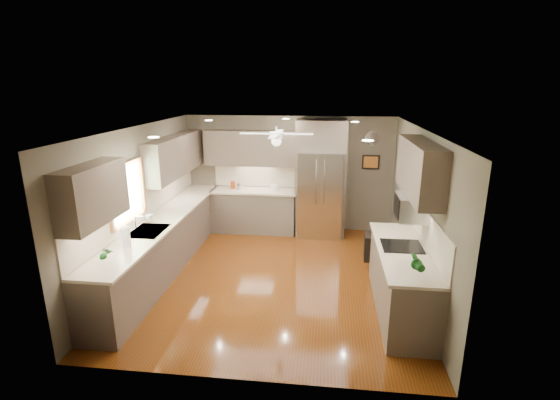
% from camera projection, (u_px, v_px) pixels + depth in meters
% --- Properties ---
extents(floor, '(5.00, 5.00, 0.00)m').
position_uv_depth(floor, '(275.00, 277.00, 6.87)').
color(floor, '#52230B').
rests_on(floor, ground).
extents(ceiling, '(5.00, 5.00, 0.00)m').
position_uv_depth(ceiling, '(274.00, 128.00, 6.17)').
color(ceiling, white).
rests_on(ceiling, ground).
extents(wall_back, '(4.50, 0.00, 4.50)m').
position_uv_depth(wall_back, '(289.00, 174.00, 8.91)').
color(wall_back, '#5F5849').
rests_on(wall_back, ground).
extents(wall_front, '(4.50, 0.00, 4.50)m').
position_uv_depth(wall_front, '(243.00, 278.00, 4.13)').
color(wall_front, '#5F5849').
rests_on(wall_front, ground).
extents(wall_left, '(0.00, 5.00, 5.00)m').
position_uv_depth(wall_left, '(141.00, 202.00, 6.77)').
color(wall_left, '#5F5849').
rests_on(wall_left, ground).
extents(wall_right, '(0.00, 5.00, 5.00)m').
position_uv_depth(wall_right, '(418.00, 211.00, 6.27)').
color(wall_right, '#5F5849').
rests_on(wall_right, ground).
extents(canister_a, '(0.11, 0.11, 0.16)m').
position_uv_depth(canister_a, '(233.00, 185.00, 8.87)').
color(canister_a, '#92300F').
rests_on(canister_a, back_run).
extents(canister_b, '(0.09, 0.09, 0.13)m').
position_uv_depth(canister_b, '(239.00, 186.00, 8.79)').
color(canister_b, silver).
rests_on(canister_b, back_run).
extents(soap_bottle, '(0.09, 0.09, 0.18)m').
position_uv_depth(soap_bottle, '(150.00, 217.00, 6.72)').
color(soap_bottle, white).
rests_on(soap_bottle, left_run).
extents(potted_plant_left, '(0.16, 0.12, 0.28)m').
position_uv_depth(potted_plant_left, '(104.00, 254.00, 5.14)').
color(potted_plant_left, '#17511B').
rests_on(potted_plant_left, left_run).
extents(potted_plant_right, '(0.21, 0.18, 0.32)m').
position_uv_depth(potted_plant_right, '(416.00, 263.00, 4.83)').
color(potted_plant_right, '#17511B').
rests_on(potted_plant_right, right_run).
extents(bowl, '(0.28, 0.28, 0.05)m').
position_uv_depth(bowl, '(274.00, 189.00, 8.76)').
color(bowl, beige).
rests_on(bowl, back_run).
extents(left_run, '(0.65, 4.70, 1.45)m').
position_uv_depth(left_run, '(165.00, 242.00, 7.09)').
color(left_run, brown).
rests_on(left_run, ground).
extents(back_run, '(1.85, 0.65, 1.45)m').
position_uv_depth(back_run, '(255.00, 210.00, 8.92)').
color(back_run, brown).
rests_on(back_run, ground).
extents(uppers, '(4.50, 4.70, 0.95)m').
position_uv_depth(uppers, '(237.00, 160.00, 7.11)').
color(uppers, brown).
rests_on(uppers, wall_left).
extents(window, '(0.05, 1.12, 0.92)m').
position_uv_depth(window, '(126.00, 193.00, 6.20)').
color(window, '#BFF2B2').
rests_on(window, wall_left).
extents(sink, '(0.50, 0.70, 0.32)m').
position_uv_depth(sink, '(148.00, 233.00, 6.35)').
color(sink, silver).
rests_on(sink, left_run).
extents(refrigerator, '(1.06, 0.75, 2.45)m').
position_uv_depth(refrigerator, '(320.00, 181.00, 8.52)').
color(refrigerator, silver).
rests_on(refrigerator, ground).
extents(right_run, '(0.70, 2.20, 1.45)m').
position_uv_depth(right_run, '(402.00, 279.00, 5.76)').
color(right_run, brown).
rests_on(right_run, ground).
extents(microwave, '(0.43, 0.55, 0.34)m').
position_uv_depth(microwave, '(412.00, 207.00, 5.71)').
color(microwave, silver).
rests_on(microwave, wall_right).
extents(ceiling_fan, '(1.18, 1.18, 0.32)m').
position_uv_depth(ceiling_fan, '(276.00, 137.00, 6.51)').
color(ceiling_fan, white).
rests_on(ceiling_fan, ceiling).
extents(recessed_lights, '(2.84, 3.14, 0.01)m').
position_uv_depth(recessed_lights, '(275.00, 126.00, 6.56)').
color(recessed_lights, white).
rests_on(recessed_lights, ceiling).
extents(wall_clock, '(0.30, 0.03, 0.30)m').
position_uv_depth(wall_clock, '(372.00, 139.00, 8.48)').
color(wall_clock, white).
rests_on(wall_clock, wall_back).
extents(framed_print, '(0.36, 0.03, 0.30)m').
position_uv_depth(framed_print, '(371.00, 162.00, 8.61)').
color(framed_print, black).
rests_on(framed_print, wall_back).
extents(stool, '(0.46, 0.46, 0.49)m').
position_uv_depth(stool, '(376.00, 247.00, 7.53)').
color(stool, black).
rests_on(stool, ground).
extents(paper_towel, '(0.13, 0.13, 0.31)m').
position_uv_depth(paper_towel, '(126.00, 237.00, 5.69)').
color(paper_towel, white).
rests_on(paper_towel, left_run).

